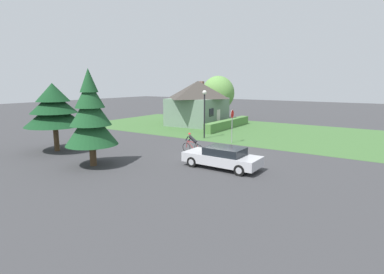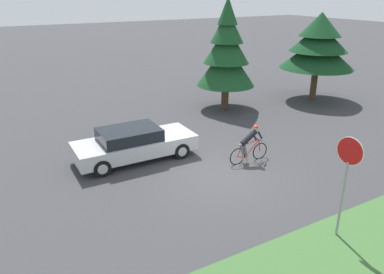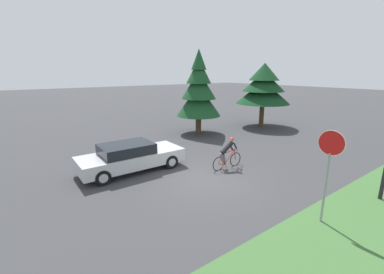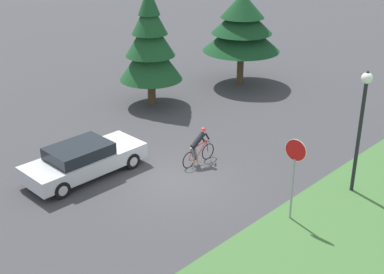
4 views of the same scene
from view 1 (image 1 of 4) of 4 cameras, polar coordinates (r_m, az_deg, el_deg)
name	(u,v)px [view 1 (image 1 of 4)]	position (r m, az deg, el deg)	size (l,w,h in m)	color
ground_plane	(213,155)	(21.99, 4.08, -3.35)	(140.00, 140.00, 0.00)	#38383A
grass_verge_right	(235,129)	(34.27, 8.16, 1.51)	(16.00, 36.00, 0.01)	#3D6633
cottage_house	(198,102)	(37.51, 1.11, 6.67)	(7.93, 6.60, 5.42)	slate
hedge_row	(228,124)	(34.76, 6.87, 2.48)	(9.57, 0.90, 0.99)	#4C7A3D
sedan_left_lane	(222,157)	(18.46, 5.79, -3.88)	(1.96, 4.78, 1.32)	#BCBCC1
cyclist	(193,143)	(22.39, 0.10, -1.18)	(0.44, 1.80, 1.50)	black
stop_sign	(232,119)	(26.08, 7.66, 3.36)	(0.76, 0.09, 2.90)	gray
street_lamp	(204,105)	(27.95, 2.39, 6.15)	(0.39, 0.39, 4.58)	black
conifer_tall_near	(91,116)	(19.53, -18.76, 3.81)	(3.22, 3.22, 6.05)	#4C3823
conifer_tall_far	(54,108)	(24.92, -24.83, 5.06)	(4.35, 4.35, 5.17)	#4C3823
deciduous_tree_right	(218,93)	(41.81, 4.98, 8.32)	(4.47, 4.47, 6.12)	#4C3823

